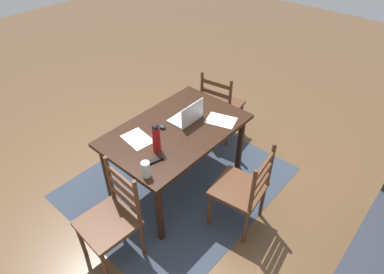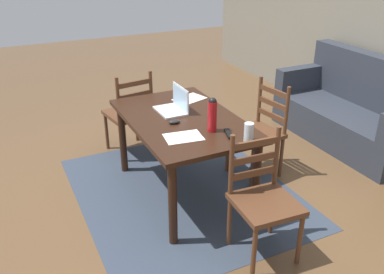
{
  "view_description": "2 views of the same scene",
  "coord_description": "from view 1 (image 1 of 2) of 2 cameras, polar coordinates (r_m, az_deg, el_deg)",
  "views": [
    {
      "loc": [
        1.86,
        1.84,
        2.73
      ],
      "look_at": [
        -0.14,
        0.09,
        0.62
      ],
      "focal_mm": 30.83,
      "sensor_mm": 36.0,
      "label": 1
    },
    {
      "loc": [
        3.09,
        -1.4,
        2.2
      ],
      "look_at": [
        0.08,
        0.05,
        0.6
      ],
      "focal_mm": 39.21,
      "sensor_mm": 36.0,
      "label": 2
    }
  ],
  "objects": [
    {
      "name": "chair_right_far",
      "position": [
        2.94,
        -13.79,
        -13.73
      ],
      "size": [
        0.47,
        0.47,
        0.95
      ],
      "color": "#56331E",
      "rests_on": "ground"
    },
    {
      "name": "paper_stack_left",
      "position": [
        3.18,
        -9.4,
        -0.32
      ],
      "size": [
        0.25,
        0.32,
        0.0
      ],
      "primitive_type": "cube",
      "rotation": [
        0.0,
        0.0,
        -0.13
      ],
      "color": "white",
      "rests_on": "dining_table"
    },
    {
      "name": "ground_plane",
      "position": [
        3.78,
        -2.47,
        -7.77
      ],
      "size": [
        14.0,
        14.0,
        0.0
      ],
      "primitive_type": "plane",
      "color": "brown"
    },
    {
      "name": "computer_mouse",
      "position": [
        3.28,
        -5.28,
        1.89
      ],
      "size": [
        0.08,
        0.11,
        0.03
      ],
      "primitive_type": "ellipsoid",
      "rotation": [
        0.0,
        0.0,
        -0.17
      ],
      "color": "black",
      "rests_on": "dining_table"
    },
    {
      "name": "chair_left_near",
      "position": [
        4.17,
        5.03,
        5.42
      ],
      "size": [
        0.5,
        0.5,
        0.95
      ],
      "color": "#56331E",
      "rests_on": "ground"
    },
    {
      "name": "chair_far_head",
      "position": [
        3.11,
        8.74,
        -9.0
      ],
      "size": [
        0.5,
        0.5,
        0.95
      ],
      "color": "#56331E",
      "rests_on": "ground"
    },
    {
      "name": "tv_remote",
      "position": [
        2.91,
        -6.64,
        -4.12
      ],
      "size": [
        0.18,
        0.09,
        0.02
      ],
      "primitive_type": "cube",
      "rotation": [
        0.0,
        0.0,
        1.27
      ],
      "color": "black",
      "rests_on": "dining_table"
    },
    {
      "name": "area_rug",
      "position": [
        3.78,
        -2.47,
        -7.74
      ],
      "size": [
        2.23,
        1.9,
        0.01
      ],
      "primitive_type": "cube",
      "color": "#333D4C",
      "rests_on": "ground"
    },
    {
      "name": "water_bottle",
      "position": [
        2.93,
        -6.23,
        -0.08
      ],
      "size": [
        0.07,
        0.07,
        0.29
      ],
      "color": "#A81419",
      "rests_on": "dining_table"
    },
    {
      "name": "laptop",
      "position": [
        3.34,
        -0.68,
        3.66
      ],
      "size": [
        0.32,
        0.22,
        0.23
      ],
      "color": "silver",
      "rests_on": "dining_table"
    },
    {
      "name": "paper_stack_right",
      "position": [
        3.39,
        5.05,
        2.9
      ],
      "size": [
        0.29,
        0.35,
        0.0
      ],
      "primitive_type": "cube",
      "rotation": [
        0.0,
        0.0,
        0.32
      ],
      "color": "white",
      "rests_on": "dining_table"
    },
    {
      "name": "dining_table",
      "position": [
        3.34,
        -2.77,
        0.12
      ],
      "size": [
        1.43,
        0.91,
        0.76
      ],
      "color": "black",
      "rests_on": "ground"
    },
    {
      "name": "drinking_glass",
      "position": [
        2.75,
        -7.99,
        -5.57
      ],
      "size": [
        0.08,
        0.08,
        0.15
      ],
      "primitive_type": "cylinder",
      "color": "silver",
      "rests_on": "dining_table"
    }
  ]
}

